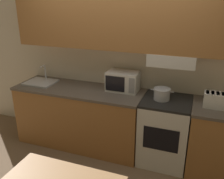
{
  "coord_description": "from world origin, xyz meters",
  "views": [
    {
      "loc": [
        1.07,
        -3.36,
        2.19
      ],
      "look_at": [
        0.05,
        -0.58,
        1.06
      ],
      "focal_mm": 40.0,
      "sensor_mm": 36.0,
      "label": 1
    }
  ],
  "objects_px": {
    "cooking_pot": "(162,94)",
    "microwave": "(123,81)",
    "toaster": "(214,100)",
    "sink_basin": "(41,82)",
    "stove_range": "(164,131)"
  },
  "relations": [
    {
      "from": "cooking_pot",
      "to": "sink_basin",
      "type": "height_order",
      "value": "sink_basin"
    },
    {
      "from": "microwave",
      "to": "sink_basin",
      "type": "distance_m",
      "value": 1.3
    },
    {
      "from": "stove_range",
      "to": "sink_basin",
      "type": "relative_size",
      "value": 2.07
    },
    {
      "from": "toaster",
      "to": "sink_basin",
      "type": "relative_size",
      "value": 0.59
    },
    {
      "from": "stove_range",
      "to": "sink_basin",
      "type": "distance_m",
      "value": 1.99
    },
    {
      "from": "cooking_pot",
      "to": "microwave",
      "type": "height_order",
      "value": "microwave"
    },
    {
      "from": "stove_range",
      "to": "cooking_pot",
      "type": "height_order",
      "value": "cooking_pot"
    },
    {
      "from": "sink_basin",
      "to": "cooking_pot",
      "type": "bearing_deg",
      "value": 0.04
    },
    {
      "from": "microwave",
      "to": "toaster",
      "type": "distance_m",
      "value": 1.22
    },
    {
      "from": "cooking_pot",
      "to": "sink_basin",
      "type": "relative_size",
      "value": 0.68
    },
    {
      "from": "microwave",
      "to": "cooking_pot",
      "type": "bearing_deg",
      "value": -14.1
    },
    {
      "from": "stove_range",
      "to": "microwave",
      "type": "height_order",
      "value": "microwave"
    },
    {
      "from": "cooking_pot",
      "to": "toaster",
      "type": "distance_m",
      "value": 0.63
    },
    {
      "from": "stove_range",
      "to": "microwave",
      "type": "distance_m",
      "value": 0.89
    },
    {
      "from": "microwave",
      "to": "sink_basin",
      "type": "xyz_separation_m",
      "value": [
        -1.28,
        -0.15,
        -0.12
      ]
    }
  ]
}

